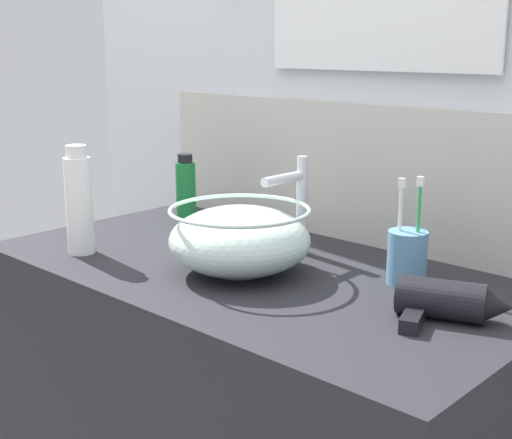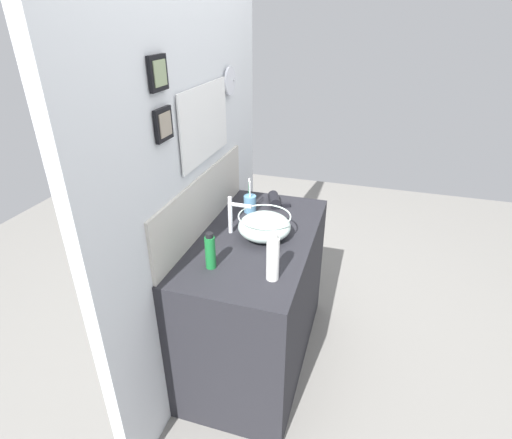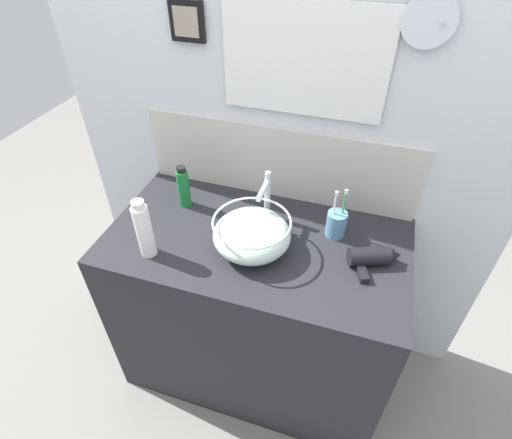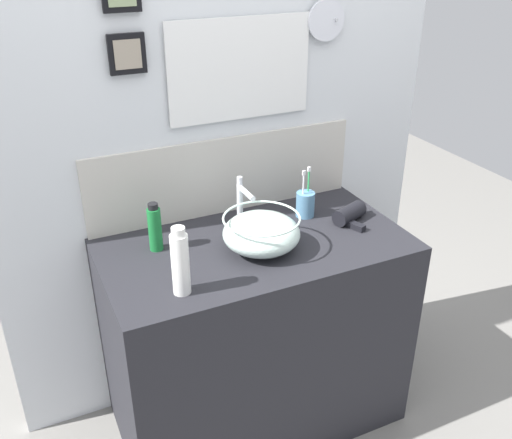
{
  "view_description": "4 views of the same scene",
  "coord_description": "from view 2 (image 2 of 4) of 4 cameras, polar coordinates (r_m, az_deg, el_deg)",
  "views": [
    {
      "loc": [
        0.94,
        -1.01,
        1.29
      ],
      "look_at": [
        0.0,
        0.0,
        0.95
      ],
      "focal_mm": 50.0,
      "sensor_mm": 36.0,
      "label": 1
    },
    {
      "loc": [
        -1.78,
        -0.54,
        1.92
      ],
      "look_at": [
        0.0,
        0.0,
        0.95
      ],
      "focal_mm": 28.0,
      "sensor_mm": 36.0,
      "label": 2
    },
    {
      "loc": [
        0.33,
        -1.04,
        1.88
      ],
      "look_at": [
        0.0,
        0.0,
        0.95
      ],
      "focal_mm": 28.0,
      "sensor_mm": 36.0,
      "label": 3
    },
    {
      "loc": [
        -0.77,
        -1.65,
        1.9
      ],
      "look_at": [
        0.0,
        0.0,
        0.95
      ],
      "focal_mm": 40.0,
      "sensor_mm": 36.0,
      "label": 4
    }
  ],
  "objects": [
    {
      "name": "spray_bottle",
      "position": [
        1.86,
        -6.55,
        -4.54
      ],
      "size": [
        0.05,
        0.05,
        0.18
      ],
      "color": "#197233",
      "rests_on": "vanity_counter"
    },
    {
      "name": "vanity_counter",
      "position": [
        2.39,
        -0.0,
        -11.28
      ],
      "size": [
        1.14,
        0.61,
        0.85
      ],
      "primitive_type": "cube",
      "color": "#232328",
      "rests_on": "ground"
    },
    {
      "name": "toothbrush_cup",
      "position": [
        2.39,
        -0.87,
        2.32
      ],
      "size": [
        0.07,
        0.07,
        0.21
      ],
      "color": "#598CB2",
      "rests_on": "vanity_counter"
    },
    {
      "name": "hair_drier",
      "position": [
        2.5,
        2.67,
        2.93
      ],
      "size": [
        0.19,
        0.17,
        0.07
      ],
      "color": "black",
      "rests_on": "vanity_counter"
    },
    {
      "name": "glass_bowl_sink",
      "position": [
        2.1,
        1.22,
        -0.91
      ],
      "size": [
        0.28,
        0.28,
        0.13
      ],
      "color": "silver",
      "rests_on": "vanity_counter"
    },
    {
      "name": "soap_dispenser",
      "position": [
        1.76,
        2.42,
        -5.44
      ],
      "size": [
        0.06,
        0.06,
        0.23
      ],
      "color": "white",
      "rests_on": "vanity_counter"
    },
    {
      "name": "ground_plane",
      "position": [
        2.67,
        -0.0,
        -18.41
      ],
      "size": [
        6.0,
        6.0,
        0.0
      ],
      "primitive_type": "plane",
      "color": "gray"
    },
    {
      "name": "faucet",
      "position": [
        2.12,
        -3.25,
        1.03
      ],
      "size": [
        0.02,
        0.13,
        0.21
      ],
      "color": "silver",
      "rests_on": "vanity_counter"
    },
    {
      "name": "back_panel",
      "position": [
        2.11,
        -8.7,
        7.03
      ],
      "size": [
        1.83,
        0.1,
        2.38
      ],
      "color": "silver",
      "rests_on": "ground"
    }
  ]
}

